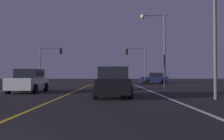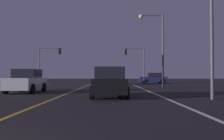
# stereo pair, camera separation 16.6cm
# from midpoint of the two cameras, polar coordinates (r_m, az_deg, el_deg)

# --- Properties ---
(lane_edge_right) EXTENTS (0.16, 38.44, 0.01)m
(lane_edge_right) POSITION_cam_midpoint_polar(r_m,az_deg,el_deg) (16.86, 9.96, -5.47)
(lane_edge_right) COLOR silver
(lane_edge_right) RESTS_ON ground
(lane_center_divider) EXTENTS (0.16, 38.44, 0.01)m
(lane_center_divider) POSITION_cam_midpoint_polar(r_m,az_deg,el_deg) (16.86, -10.47, -5.47)
(lane_center_divider) COLOR gold
(lane_center_divider) RESTS_ON ground
(car_ahead_far) EXTENTS (2.02, 4.30, 1.70)m
(car_ahead_far) POSITION_cam_midpoint_polar(r_m,az_deg,el_deg) (32.52, -1.79, -2.07)
(car_ahead_far) COLOR black
(car_ahead_far) RESTS_ON ground
(car_oncoming) EXTENTS (2.02, 4.30, 1.70)m
(car_oncoming) POSITION_cam_midpoint_polar(r_m,az_deg,el_deg) (18.66, -19.52, -2.50)
(car_oncoming) COLOR black
(car_oncoming) RESTS_ON ground
(car_lead_same_lane) EXTENTS (2.02, 4.30, 1.70)m
(car_lead_same_lane) POSITION_cam_midpoint_polar(r_m,az_deg,el_deg) (13.80, -0.40, -3.00)
(car_lead_same_lane) COLOR black
(car_lead_same_lane) RESTS_ON ground
(car_crossing_side) EXTENTS (4.30, 2.02, 1.70)m
(car_crossing_side) POSITION_cam_midpoint_polar(r_m,az_deg,el_deg) (39.19, 9.57, -1.93)
(car_crossing_side) COLOR black
(car_crossing_side) RESTS_ON ground
(traffic_light_near_right) EXTENTS (3.05, 0.36, 5.35)m
(traffic_light_near_right) POSITION_cam_midpoint_polar(r_m,az_deg,el_deg) (36.54, 5.21, 2.96)
(traffic_light_near_right) COLOR #4C4C51
(traffic_light_near_right) RESTS_ON ground
(traffic_light_near_left) EXTENTS (3.39, 0.36, 5.43)m
(traffic_light_near_left) POSITION_cam_midpoint_polar(r_m,az_deg,el_deg) (37.54, -14.56, 3.00)
(traffic_light_near_left) COLOR #4C4C51
(traffic_light_near_left) RESTS_ON ground
(street_lamp_right_far) EXTENTS (2.53, 0.44, 7.48)m
(street_lamp_right_far) POSITION_cam_midpoint_polar(r_m,az_deg,el_deg) (25.03, 10.46, 6.92)
(street_lamp_right_far) COLOR #4C4C51
(street_lamp_right_far) RESTS_ON ground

